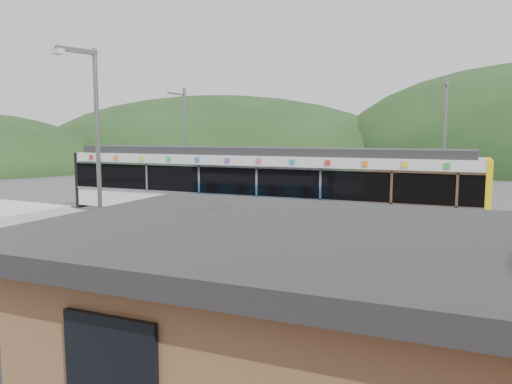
% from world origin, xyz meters
% --- Properties ---
extents(ground, '(120.00, 120.00, 0.00)m').
position_xyz_m(ground, '(0.00, 0.00, 0.00)').
color(ground, '#4C4C4F').
rests_on(ground, ground).
extents(hills, '(146.00, 149.00, 26.00)m').
position_xyz_m(hills, '(6.19, 5.29, 0.00)').
color(hills, '#1E3D19').
rests_on(hills, ground).
extents(platform, '(26.00, 3.20, 0.30)m').
position_xyz_m(platform, '(0.00, 3.30, 0.15)').
color(platform, '#9E9E99').
rests_on(platform, ground).
extents(yellow_line, '(26.00, 0.10, 0.01)m').
position_xyz_m(yellow_line, '(0.00, 2.00, 0.30)').
color(yellow_line, yellow).
rests_on(yellow_line, platform).
extents(train, '(20.44, 3.01, 3.74)m').
position_xyz_m(train, '(-1.26, 6.00, 2.06)').
color(train, black).
rests_on(train, ground).
extents(catenary_mast_west, '(0.18, 1.80, 7.00)m').
position_xyz_m(catenary_mast_west, '(-7.00, 8.56, 3.65)').
color(catenary_mast_west, slate).
rests_on(catenary_mast_west, ground).
extents(catenary_mast_east, '(0.18, 1.80, 7.00)m').
position_xyz_m(catenary_mast_east, '(7.00, 8.56, 3.65)').
color(catenary_mast_east, slate).
rests_on(catenary_mast_east, ground).
extents(station_shelter, '(9.20, 6.20, 3.00)m').
position_xyz_m(station_shelter, '(6.00, -9.01, 1.55)').
color(station_shelter, '#976442').
rests_on(station_shelter, ground).
extents(lamp_post, '(0.47, 1.20, 6.65)m').
position_xyz_m(lamp_post, '(-1.04, -5.86, 3.95)').
color(lamp_post, slate).
rests_on(lamp_post, ground).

